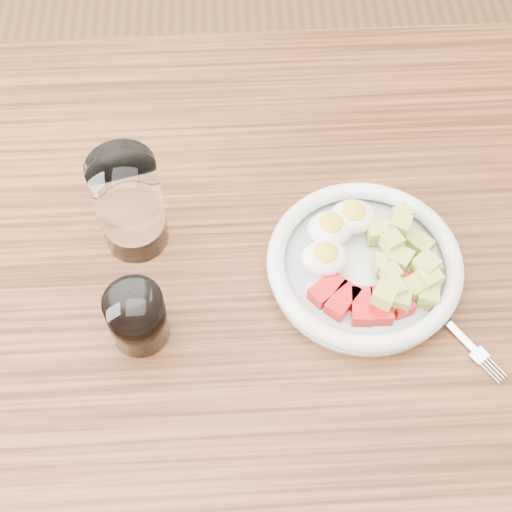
{
  "coord_description": "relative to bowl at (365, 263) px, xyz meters",
  "views": [
    {
      "loc": [
        -0.03,
        -0.45,
        1.55
      ],
      "look_at": [
        -0.01,
        0.01,
        0.8
      ],
      "focal_mm": 50.0,
      "sensor_mm": 36.0,
      "label": 1
    }
  ],
  "objects": [
    {
      "name": "fork",
      "position": [
        0.08,
        -0.06,
        -0.02
      ],
      "size": [
        0.11,
        0.15,
        0.01
      ],
      "color": "black",
      "rests_on": "dining_table"
    },
    {
      "name": "ground",
      "position": [
        -0.13,
        0.0,
        -0.79
      ],
      "size": [
        4.0,
        4.0,
        0.0
      ],
      "primitive_type": "plane",
      "color": "brown",
      "rests_on": "ground"
    },
    {
      "name": "bowl",
      "position": [
        0.0,
        0.0,
        0.0
      ],
      "size": [
        0.24,
        0.24,
        0.06
      ],
      "color": "white",
      "rests_on": "dining_table"
    },
    {
      "name": "coffee_glass",
      "position": [
        -0.28,
        -0.07,
        0.02
      ],
      "size": [
        0.07,
        0.07,
        0.08
      ],
      "color": "white",
      "rests_on": "dining_table"
    },
    {
      "name": "dining_table",
      "position": [
        -0.13,
        0.0,
        -0.12
      ],
      "size": [
        1.5,
        0.9,
        0.77
      ],
      "color": "brown",
      "rests_on": "ground"
    },
    {
      "name": "water_glass",
      "position": [
        -0.29,
        0.07,
        0.05
      ],
      "size": [
        0.08,
        0.08,
        0.15
      ],
      "primitive_type": "cylinder",
      "color": "white",
      "rests_on": "dining_table"
    }
  ]
}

